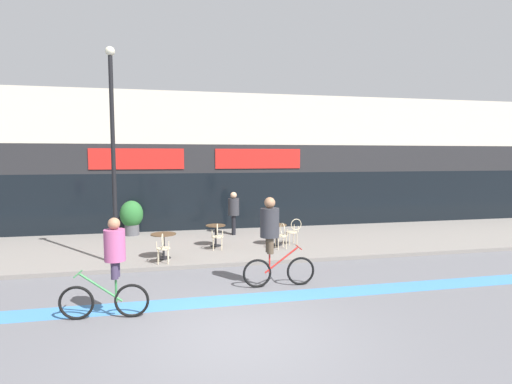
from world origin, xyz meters
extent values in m
plane|color=#5B5B60|center=(0.00, 0.00, 0.00)|extent=(120.00, 120.00, 0.00)
cube|color=slate|center=(0.00, 7.25, 0.06)|extent=(40.00, 5.50, 0.12)
cube|color=beige|center=(0.00, 12.00, 2.94)|extent=(40.00, 4.00, 5.88)
cube|color=black|center=(0.00, 10.03, 1.32)|extent=(38.80, 0.10, 2.40)
cube|color=#232326|center=(0.00, 10.05, 3.12)|extent=(39.20, 0.14, 1.20)
cube|color=red|center=(-2.51, 9.98, 3.12)|extent=(3.72, 0.08, 0.84)
cube|color=red|center=(2.51, 9.98, 3.12)|extent=(3.72, 0.08, 0.84)
cube|color=#3D7AB7|center=(0.00, 1.82, 0.00)|extent=(36.00, 0.70, 0.01)
cylinder|color=black|center=(-1.44, 5.44, 0.13)|extent=(0.42, 0.42, 0.02)
cylinder|color=black|center=(-1.44, 5.44, 0.49)|extent=(0.07, 0.07, 0.74)
cylinder|color=#4C3823|center=(-1.44, 5.44, 0.87)|extent=(0.76, 0.76, 0.02)
cylinder|color=black|center=(0.30, 6.80, 0.13)|extent=(0.37, 0.37, 0.02)
cylinder|color=black|center=(0.30, 6.80, 0.47)|extent=(0.07, 0.07, 0.71)
cylinder|color=#4C3823|center=(0.30, 6.80, 0.84)|extent=(0.68, 0.68, 0.02)
cylinder|color=black|center=(2.41, 6.51, 0.13)|extent=(0.38, 0.38, 0.02)
cylinder|color=black|center=(2.41, 6.51, 0.47)|extent=(0.07, 0.07, 0.70)
cylinder|color=#4C3823|center=(2.41, 6.51, 0.83)|extent=(0.69, 0.69, 0.02)
cylinder|color=beige|center=(-1.44, 4.89, 0.56)|extent=(0.42, 0.42, 0.03)
cylinder|color=beige|center=(-1.57, 5.04, 0.33)|extent=(0.03, 0.03, 0.42)
cylinder|color=beige|center=(-1.29, 5.03, 0.33)|extent=(0.03, 0.03, 0.42)
cylinder|color=beige|center=(-1.59, 4.76, 0.33)|extent=(0.03, 0.03, 0.42)
cylinder|color=beige|center=(-1.31, 4.75, 0.33)|extent=(0.03, 0.03, 0.42)
torus|color=beige|center=(-1.45, 4.72, 0.82)|extent=(0.05, 0.41, 0.41)
cylinder|color=beige|center=(-1.62, 4.73, 0.68)|extent=(0.03, 0.03, 0.23)
cylinder|color=beige|center=(-1.28, 4.71, 0.68)|extent=(0.03, 0.03, 0.23)
cylinder|color=beige|center=(0.30, 6.25, 0.56)|extent=(0.45, 0.45, 0.03)
cylinder|color=beige|center=(0.18, 6.41, 0.33)|extent=(0.03, 0.03, 0.42)
cylinder|color=beige|center=(0.46, 6.37, 0.33)|extent=(0.03, 0.03, 0.42)
cylinder|color=beige|center=(0.14, 6.13, 0.33)|extent=(0.03, 0.03, 0.42)
cylinder|color=beige|center=(0.42, 6.09, 0.33)|extent=(0.03, 0.03, 0.42)
torus|color=beige|center=(0.28, 6.08, 0.82)|extent=(0.08, 0.41, 0.41)
cylinder|color=beige|center=(0.11, 6.11, 0.68)|extent=(0.03, 0.03, 0.23)
cylinder|color=beige|center=(0.45, 6.06, 0.68)|extent=(0.03, 0.03, 0.23)
cylinder|color=beige|center=(2.41, 5.96, 0.56)|extent=(0.43, 0.43, 0.03)
cylinder|color=beige|center=(2.26, 6.09, 0.33)|extent=(0.03, 0.03, 0.42)
cylinder|color=beige|center=(2.53, 6.11, 0.33)|extent=(0.03, 0.03, 0.42)
cylinder|color=beige|center=(2.28, 5.81, 0.33)|extent=(0.03, 0.03, 0.42)
cylinder|color=beige|center=(2.56, 5.83, 0.33)|extent=(0.03, 0.03, 0.42)
torus|color=beige|center=(2.42, 5.79, 0.82)|extent=(0.06, 0.41, 0.41)
cylinder|color=beige|center=(2.25, 5.78, 0.68)|extent=(0.03, 0.03, 0.23)
cylinder|color=beige|center=(2.59, 5.80, 0.68)|extent=(0.03, 0.03, 0.23)
cylinder|color=beige|center=(2.96, 6.51, 0.56)|extent=(0.44, 0.44, 0.03)
cylinder|color=beige|center=(2.83, 6.36, 0.33)|extent=(0.03, 0.03, 0.42)
cylinder|color=beige|center=(2.80, 6.63, 0.33)|extent=(0.03, 0.03, 0.42)
cylinder|color=beige|center=(3.11, 6.39, 0.33)|extent=(0.03, 0.03, 0.42)
cylinder|color=beige|center=(3.08, 6.67, 0.33)|extent=(0.03, 0.03, 0.42)
torus|color=beige|center=(3.12, 6.53, 0.82)|extent=(0.41, 0.07, 0.41)
cylinder|color=beige|center=(3.14, 6.36, 0.68)|extent=(0.03, 0.03, 0.23)
cylinder|color=beige|center=(3.11, 6.70, 0.68)|extent=(0.03, 0.03, 0.23)
cylinder|color=#4C4C51|center=(-2.73, 9.40, 0.35)|extent=(0.55, 0.55, 0.46)
ellipsoid|color=#28662D|center=(-2.73, 9.40, 0.96)|extent=(0.89, 0.89, 1.06)
cylinder|color=black|center=(-2.76, 5.08, 3.08)|extent=(0.12, 0.12, 5.92)
sphere|color=beige|center=(-2.76, 5.08, 6.12)|extent=(0.26, 0.26, 0.26)
torus|color=black|center=(-3.04, 1.38, 0.34)|extent=(0.69, 0.12, 0.69)
torus|color=black|center=(-1.98, 1.29, 0.34)|extent=(0.69, 0.12, 0.69)
cylinder|color=#2D753D|center=(-2.57, 1.34, 0.63)|extent=(0.82, 0.12, 0.62)
cylinder|color=#2D753D|center=(-2.28, 1.31, 0.58)|extent=(0.04, 0.04, 0.48)
cylinder|color=#2D753D|center=(-2.99, 1.38, 0.93)|extent=(0.07, 0.48, 0.03)
cylinder|color=#382D47|center=(-2.29, 1.24, 1.00)|extent=(0.15, 0.15, 0.34)
cylinder|color=#382D47|center=(-2.27, 1.39, 1.00)|extent=(0.15, 0.15, 0.34)
cylinder|color=#A84C7F|center=(-2.28, 1.31, 1.48)|extent=(0.44, 0.44, 0.63)
sphere|color=#9E7051|center=(-2.28, 1.31, 1.91)|extent=(0.23, 0.23, 0.23)
torus|color=black|center=(1.96, 2.51, 0.36)|extent=(0.72, 0.08, 0.72)
torus|color=black|center=(0.86, 2.54, 0.36)|extent=(0.72, 0.08, 0.72)
cylinder|color=red|center=(1.47, 2.53, 0.66)|extent=(0.86, 0.07, 0.64)
cylinder|color=red|center=(1.17, 2.53, 0.61)|extent=(0.04, 0.04, 0.50)
cylinder|color=red|center=(1.91, 2.51, 0.97)|extent=(0.04, 0.48, 0.03)
cylinder|color=#4C3D2D|center=(1.17, 2.62, 1.05)|extent=(0.16, 0.16, 0.39)
cylinder|color=#4C3D2D|center=(1.16, 2.44, 1.05)|extent=(0.16, 0.16, 0.39)
cylinder|color=#2D2D33|center=(1.17, 2.53, 1.61)|extent=(0.48, 0.48, 0.71)
sphere|color=#9E7051|center=(1.17, 2.53, 2.10)|extent=(0.27, 0.27, 0.27)
cylinder|color=black|center=(1.24, 8.78, 0.51)|extent=(0.18, 0.18, 0.77)
cylinder|color=black|center=(1.21, 8.62, 0.51)|extent=(0.18, 0.18, 0.77)
cylinder|color=#2D2D33|center=(1.22, 8.70, 1.23)|extent=(0.52, 0.52, 0.67)
sphere|color=tan|center=(1.22, 8.70, 1.69)|extent=(0.25, 0.25, 0.25)
camera|label=1|loc=(-1.16, -6.82, 3.23)|focal=28.00mm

